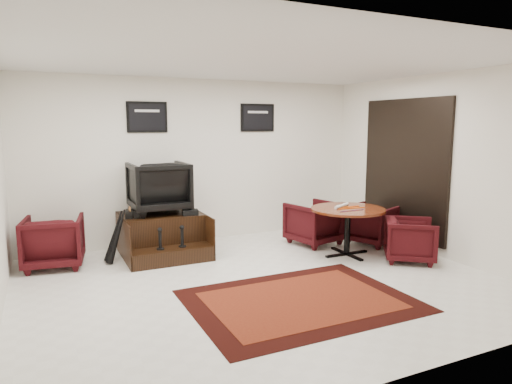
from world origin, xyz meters
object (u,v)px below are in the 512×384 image
Objects in this scene: table_chair_back at (314,221)px; shine_chair at (159,185)px; table_chair_corner at (410,238)px; armchair_side at (54,239)px; table_chair_window at (372,222)px; meeting_table at (348,214)px; shine_podium at (162,235)px.

shine_chair is at bearing -26.60° from table_chair_back.
table_chair_back is 1.13× the size of table_chair_corner.
armchair_side reaches higher than table_chair_window.
table_chair_back reaches higher than table_chair_corner.
table_chair_window is at bearing 162.58° from shine_chair.
table_chair_window is at bearing 141.97° from table_chair_back.
shine_chair is at bearing 150.98° from meeting_table.
meeting_table is 0.98m from table_chair_corner.
table_chair_window reaches higher than table_chair_corner.
shine_podium is at bearing 153.31° from meeting_table.
shine_chair is 3.01m from meeting_table.
armchair_side is at bearing 179.69° from shine_podium.
shine_podium is at bearing 95.94° from table_chair_corner.
armchair_side is at bearing 56.08° from table_chair_window.
shine_chair reaches higher than table_chair_window.
table_chair_back is 1.07× the size of table_chair_window.
shine_chair is 0.79× the size of meeting_table.
shine_chair is 1.13× the size of table_chair_back.
table_chair_back is at bearing 96.74° from meeting_table.
armchair_side is 5.05m from table_chair_window.
table_chair_window is (0.89, -0.43, -0.03)m from table_chair_back.
meeting_table is at bearing -26.69° from shine_podium.
armchair_side is 4.38m from meeting_table.
armchair_side is 1.02× the size of table_chair_back.
table_chair_back is at bearing 165.73° from shine_chair.
shine_podium is at bearing -171.58° from armchair_side.
table_chair_corner reaches higher than shine_podium.
table_chair_corner is at bearing 149.56° from table_chair_window.
shine_podium is at bearing -23.66° from table_chair_back.
table_chair_back is at bearing 41.11° from table_chair_window.
table_chair_back is at bearing -11.25° from shine_podium.
armchair_side is at bearing 4.55° from shine_chair.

